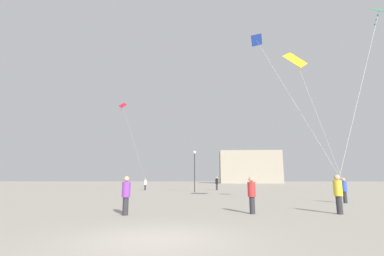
# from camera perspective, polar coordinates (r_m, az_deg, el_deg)

# --- Properties ---
(ground_plane) EXTENTS (300.00, 300.00, 0.00)m
(ground_plane) POSITION_cam_1_polar(r_m,az_deg,el_deg) (7.92, -7.75, -22.19)
(ground_plane) COLOR #9E9689
(person_in_yellow) EXTENTS (0.39, 0.39, 1.79)m
(person_in_yellow) POSITION_cam_1_polar(r_m,az_deg,el_deg) (14.65, 28.30, -11.78)
(person_in_yellow) COLOR #2D2D33
(person_in_yellow) RESTS_ON ground_plane
(person_in_blue) EXTENTS (0.36, 0.36, 1.66)m
(person_in_blue) POSITION_cam_1_polar(r_m,az_deg,el_deg) (21.31, 29.29, -11.12)
(person_in_blue) COLOR #2D2D33
(person_in_blue) RESTS_ON ground_plane
(person_in_purple) EXTENTS (0.37, 0.37, 1.72)m
(person_in_purple) POSITION_cam_1_polar(r_m,az_deg,el_deg) (12.96, -13.66, -13.21)
(person_in_purple) COLOR #2D2D33
(person_in_purple) RESTS_ON ground_plane
(person_in_white) EXTENTS (0.35, 0.35, 1.61)m
(person_in_white) POSITION_cam_1_polar(r_m,az_deg,el_deg) (39.32, -9.77, -11.46)
(person_in_white) COLOR #2D2D33
(person_in_white) RESTS_ON ground_plane
(person_in_black) EXTENTS (0.41, 0.41, 1.86)m
(person_in_black) POSITION_cam_1_polar(r_m,az_deg,el_deg) (39.57, 5.23, -11.36)
(person_in_black) COLOR #2D2D33
(person_in_black) RESTS_ON ground_plane
(person_in_red) EXTENTS (0.37, 0.37, 1.70)m
(person_in_red) POSITION_cam_1_polar(r_m,az_deg,el_deg) (13.37, 12.41, -13.21)
(person_in_red) COLOR #2D2D33
(person_in_red) RESTS_ON ground_plane
(kite_emerald_delta) EXTENTS (4.38, 1.61, 9.95)m
(kite_emerald_delta) POSITION_cam_1_polar(r_m,az_deg,el_deg) (19.67, 34.47, 19.01)
(kite_emerald_delta) COLOR green
(kite_amber_delta) EXTENTS (4.04, 2.34, 8.74)m
(kite_amber_delta) POSITION_cam_1_polar(r_m,az_deg,el_deg) (20.19, 21.06, 12.99)
(kite_amber_delta) COLOR yellow
(kite_crimson_delta) EXTENTS (1.97, 7.80, 9.25)m
(kite_crimson_delta) POSITION_cam_1_polar(r_m,az_deg,el_deg) (33.83, -14.20, 3.99)
(kite_crimson_delta) COLOR red
(kite_cobalt_delta) EXTENTS (5.41, 4.33, 12.83)m
(kite_cobalt_delta) POSITION_cam_1_polar(r_m,az_deg,el_deg) (25.96, 13.59, 17.06)
(kite_cobalt_delta) COLOR blue
(building_left_hall) EXTENTS (20.75, 10.05, 11.04)m
(building_left_hall) POSITION_cam_1_polar(r_m,az_deg,el_deg) (98.25, 11.97, -8.04)
(building_left_hall) COLOR #A39984
(building_left_hall) RESTS_ON ground_plane
(lamppost_east) EXTENTS (0.36, 0.36, 4.95)m
(lamppost_east) POSITION_cam_1_polar(r_m,az_deg,el_deg) (33.32, 0.55, -7.59)
(lamppost_east) COLOR #2D2D30
(lamppost_east) RESTS_ON ground_plane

